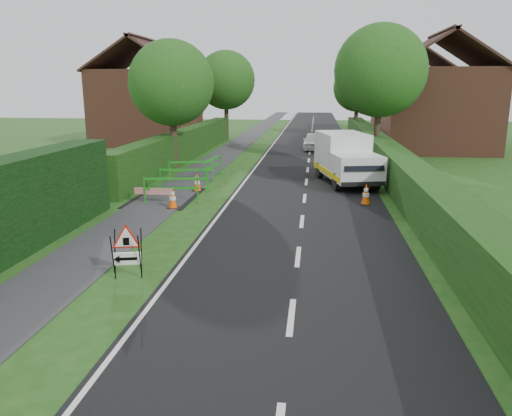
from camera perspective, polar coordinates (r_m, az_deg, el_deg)
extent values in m
plane|color=#194C15|center=(9.34, -12.27, -14.02)|extent=(120.00, 120.00, 0.00)
cube|color=black|center=(43.00, 6.32, 7.87)|extent=(6.00, 90.00, 0.02)
cube|color=#2D2D30|center=(43.40, -1.03, 8.00)|extent=(2.00, 90.00, 0.02)
cube|color=#14380F|center=(31.10, -7.97, 5.61)|extent=(1.00, 24.00, 1.80)
cube|color=#14380F|center=(24.44, 15.25, 3.08)|extent=(1.20, 50.00, 1.50)
cube|color=brown|center=(39.94, -12.25, 11.16)|extent=(7.00, 7.00, 5.50)
cube|color=#331E19|center=(40.58, -14.97, 16.48)|extent=(4.00, 7.40, 2.58)
cube|color=#331E19|center=(39.45, -10.03, 16.82)|extent=(4.00, 7.40, 2.58)
cube|color=#331E19|center=(40.06, -12.62, 18.22)|extent=(0.25, 7.40, 0.18)
cube|color=brown|center=(36.73, 19.92, 10.47)|extent=(7.00, 7.00, 5.50)
cube|color=#331E19|center=(36.42, 17.63, 16.69)|extent=(4.00, 7.40, 2.58)
cube|color=#331E19|center=(37.20, 23.15, 16.17)|extent=(4.00, 7.40, 2.58)
cube|color=#331E19|center=(36.85, 20.57, 18.14)|extent=(0.25, 7.40, 0.18)
cube|color=brown|center=(50.64, 17.52, 11.31)|extent=(7.00, 7.00, 5.50)
cube|color=#331E19|center=(50.38, 15.82, 15.80)|extent=(4.00, 7.40, 2.58)
cube|color=#331E19|center=(51.01, 19.84, 15.48)|extent=(4.00, 7.40, 2.58)
cube|color=#331E19|center=(50.73, 17.94, 16.88)|extent=(0.25, 7.40, 0.18)
cylinder|color=#2D2116|center=(27.01, -9.38, 7.16)|extent=(0.36, 0.36, 2.62)
sphere|color=#134716|center=(26.84, -9.65, 13.92)|extent=(4.40, 4.40, 4.40)
cylinder|color=#2D2116|center=(30.12, 13.63, 7.95)|extent=(0.36, 0.36, 2.97)
sphere|color=#134716|center=(30.01, 14.03, 14.99)|extent=(5.20, 5.20, 5.20)
cylinder|color=#2D2116|center=(42.54, -3.39, 9.75)|extent=(0.36, 0.36, 2.80)
sphere|color=#134716|center=(42.45, -3.45, 14.39)|extent=(4.80, 4.80, 4.80)
cylinder|color=#2D2116|center=(46.02, 11.33, 9.59)|extent=(0.36, 0.36, 2.45)
sphere|color=#134716|center=(45.92, 11.51, 13.34)|extent=(4.20, 4.20, 4.20)
cylinder|color=black|center=(11.67, -16.04, -5.48)|extent=(0.10, 0.34, 1.10)
cylinder|color=black|center=(11.93, -15.82, -5.05)|extent=(0.10, 0.34, 1.10)
cylinder|color=black|center=(11.58, -13.14, -5.46)|extent=(0.10, 0.34, 1.10)
cylinder|color=black|center=(11.84, -12.98, -5.02)|extent=(0.10, 0.34, 1.10)
cube|color=white|center=(11.75, -14.49, -5.62)|extent=(0.60, 0.15, 0.30)
cube|color=black|center=(11.74, -14.50, -5.65)|extent=(0.43, 0.11, 0.07)
cone|color=black|center=(11.78, -15.65, -5.66)|extent=(0.17, 0.20, 0.18)
cube|color=black|center=(11.61, -14.62, -3.72)|extent=(0.14, 0.04, 0.18)
cube|color=silver|center=(23.70, 9.77, 6.27)|extent=(2.55, 3.42, 1.84)
cube|color=silver|center=(21.54, 11.42, 4.51)|extent=(2.30, 2.36, 1.12)
cube|color=black|center=(20.61, 12.25, 4.84)|extent=(1.68, 0.59, 0.52)
cube|color=yellow|center=(22.70, 7.97, 4.16)|extent=(1.08, 4.59, 0.23)
cube|color=yellow|center=(23.25, 12.58, 4.18)|extent=(1.08, 4.59, 0.23)
cube|color=black|center=(20.75, 12.13, 2.71)|extent=(1.84, 0.53, 0.19)
cylinder|color=black|center=(21.35, 9.19, 2.94)|extent=(0.39, 0.79, 0.76)
cylinder|color=black|center=(21.87, 13.53, 2.99)|extent=(0.39, 0.79, 0.76)
cylinder|color=black|center=(24.28, 7.29, 4.29)|extent=(0.39, 0.79, 0.76)
cylinder|color=black|center=(24.73, 11.16, 4.32)|extent=(0.39, 0.79, 0.76)
cube|color=black|center=(19.12, 12.39, 0.44)|extent=(0.38, 0.38, 0.04)
cone|color=#FA5707|center=(19.03, 12.45, 1.60)|extent=(0.32, 0.32, 0.75)
cylinder|color=white|center=(19.04, 12.45, 1.48)|extent=(0.25, 0.25, 0.14)
cylinder|color=white|center=(19.00, 12.48, 2.04)|extent=(0.17, 0.17, 0.10)
cube|color=black|center=(22.23, 12.87, 2.25)|extent=(0.38, 0.38, 0.04)
cone|color=#FA5707|center=(22.16, 12.92, 3.25)|extent=(0.32, 0.32, 0.75)
cylinder|color=white|center=(22.17, 12.92, 3.15)|extent=(0.25, 0.25, 0.14)
cylinder|color=white|center=(22.13, 12.94, 3.63)|extent=(0.17, 0.17, 0.10)
cube|color=black|center=(24.20, 11.69, 3.22)|extent=(0.38, 0.38, 0.04)
cone|color=#FA5707|center=(24.13, 11.73, 4.14)|extent=(0.32, 0.32, 0.75)
cylinder|color=white|center=(24.14, 11.73, 4.06)|extent=(0.25, 0.25, 0.14)
cylinder|color=white|center=(24.11, 11.75, 4.50)|extent=(0.17, 0.17, 0.10)
cube|color=black|center=(18.35, -9.48, 0.02)|extent=(0.38, 0.38, 0.04)
cone|color=#FA5707|center=(18.26, -9.53, 1.23)|extent=(0.32, 0.32, 0.75)
cylinder|color=white|center=(18.27, -9.52, 1.11)|extent=(0.25, 0.25, 0.14)
cylinder|color=white|center=(18.23, -9.55, 1.69)|extent=(0.17, 0.17, 0.10)
cube|color=black|center=(21.24, -6.74, 1.98)|extent=(0.38, 0.38, 0.04)
cone|color=#FA5707|center=(21.17, -6.77, 3.03)|extent=(0.32, 0.32, 0.75)
cylinder|color=white|center=(21.18, -6.76, 2.93)|extent=(0.25, 0.25, 0.14)
cylinder|color=white|center=(21.14, -6.78, 3.42)|extent=(0.17, 0.17, 0.10)
cube|color=#188518|center=(19.33, -12.61, 2.03)|extent=(0.06, 0.06, 1.00)
cube|color=#188518|center=(19.12, -6.67, 2.14)|extent=(0.06, 0.06, 1.00)
cube|color=#188518|center=(19.12, -9.71, 3.32)|extent=(1.98, 0.42, 0.08)
cube|color=#188518|center=(19.19, -9.66, 2.23)|extent=(1.98, 0.42, 0.08)
cube|color=#188518|center=(19.43, -12.54, 0.64)|extent=(0.12, 0.36, 0.04)
cube|color=#188518|center=(19.22, -6.64, 0.74)|extent=(0.12, 0.36, 0.04)
cube|color=#188518|center=(21.38, -10.89, 3.21)|extent=(0.05, 0.05, 1.00)
cube|color=#188518|center=(21.02, -5.56, 3.22)|extent=(0.05, 0.05, 1.00)
cube|color=#188518|center=(21.11, -8.28, 4.34)|extent=(2.00, 0.21, 0.08)
cube|color=#188518|center=(21.17, -8.25, 3.35)|extent=(2.00, 0.21, 0.08)
cube|color=#188518|center=(21.47, -10.83, 1.95)|extent=(0.09, 0.35, 0.04)
cube|color=#188518|center=(21.12, -5.53, 1.94)|extent=(0.09, 0.35, 0.04)
cube|color=#188518|center=(23.37, -9.84, 4.13)|extent=(0.06, 0.06, 1.00)
cube|color=#188518|center=(23.36, -4.93, 4.28)|extent=(0.06, 0.06, 1.00)
cube|color=#188518|center=(23.28, -7.42, 5.23)|extent=(1.95, 0.53, 0.08)
cube|color=#188518|center=(23.34, -7.39, 4.33)|extent=(1.95, 0.53, 0.08)
cube|color=#188518|center=(23.45, -9.80, 2.98)|extent=(0.14, 0.35, 0.04)
cube|color=#188518|center=(23.45, -4.90, 3.13)|extent=(0.14, 0.35, 0.04)
cube|color=#188518|center=(23.34, -5.89, 4.25)|extent=(0.06, 0.06, 1.00)
cube|color=#188518|center=(25.17, -4.12, 4.97)|extent=(0.06, 0.06, 1.00)
cube|color=#188518|center=(24.19, -4.99, 5.61)|extent=(0.40, 1.98, 0.08)
cube|color=#188518|center=(24.25, -4.97, 4.74)|extent=(0.40, 1.98, 0.08)
cube|color=#188518|center=(23.42, -5.86, 3.09)|extent=(0.36, 0.12, 0.04)
cube|color=#188518|center=(25.25, -4.11, 3.90)|extent=(0.36, 0.12, 0.04)
cube|color=red|center=(19.35, -11.61, 0.58)|extent=(1.50, 0.12, 0.25)
imported|color=white|center=(35.39, 6.60, 7.59)|extent=(1.42, 3.50, 1.19)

